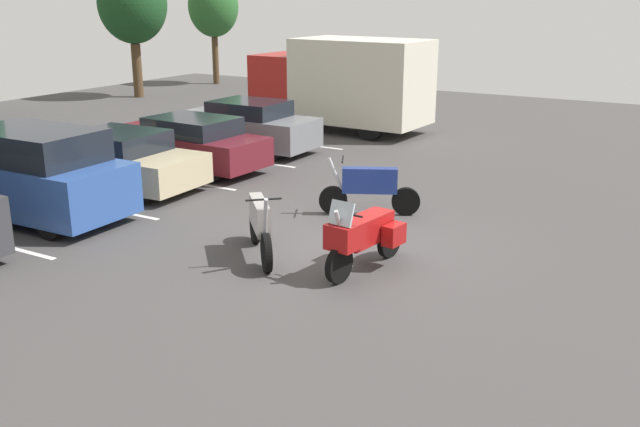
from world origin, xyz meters
The scene contains 12 objects.
ground centered at (0.00, 0.00, -0.05)m, with size 44.00×44.00×0.10m, color #423F3F.
motorcycle_touring centered at (-0.96, -0.78, 0.65)m, with size 2.17×0.99×1.39m.
motorcycle_second centered at (2.03, 0.60, 0.60)m, with size 1.08×2.00×1.25m.
motorcycle_third centered at (-1.27, 1.14, 0.60)m, with size 1.70×1.58×1.34m.
parking_stripes centered at (-1.90, 6.78, 0.00)m, with size 19.19×5.02×0.01m.
car_blue centered at (-1.71, 6.73, 0.93)m, with size 2.03×4.67×1.92m.
car_champagne centered at (0.93, 6.97, 0.68)m, with size 2.04×4.62×1.41m.
car_maroon centered at (3.33, 6.80, 0.71)m, with size 2.05×4.94×1.43m.
car_grey centered at (6.05, 6.74, 0.74)m, with size 1.84×4.46×1.52m.
box_truck centered at (10.49, 5.81, 1.64)m, with size 2.80×6.21×3.11m.
tree_right centered at (13.01, 17.77, 4.07)m, with size 3.03×3.03×5.85m.
tree_rear centered at (18.72, 17.78, 3.87)m, with size 2.54×2.54×5.44m.
Camera 1 is at (-11.35, -5.98, 4.62)m, focal length 40.44 mm.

